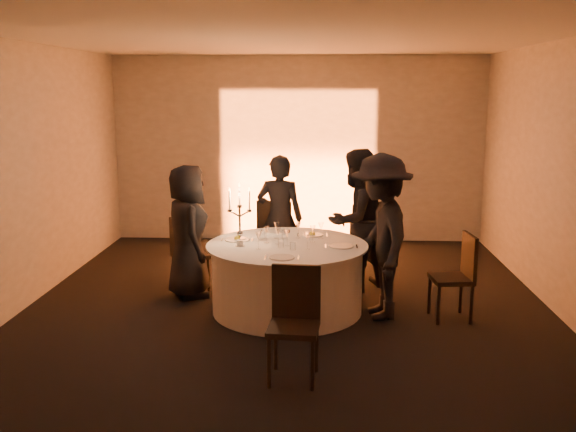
{
  "coord_description": "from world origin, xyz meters",
  "views": [
    {
      "loc": [
        0.35,
        -6.92,
        2.46
      ],
      "look_at": [
        0.0,
        0.2,
        1.05
      ],
      "focal_mm": 40.0,
      "sensor_mm": 36.0,
      "label": 1
    }
  ],
  "objects_px": {
    "chair_right": "(458,272)",
    "coffee_cup": "(240,243)",
    "banquet_table": "(287,277)",
    "chair_back_right": "(361,236)",
    "chair_back_left": "(276,233)",
    "guest_left": "(188,232)",
    "candelabra": "(240,220)",
    "guest_right": "(381,237)",
    "chair_left": "(184,250)",
    "guest_back_right": "(356,220)",
    "guest_back_left": "(280,218)",
    "chair_front": "(295,316)"
  },
  "relations": [
    {
      "from": "guest_back_right",
      "to": "coffee_cup",
      "type": "relative_size",
      "value": 15.99
    },
    {
      "from": "guest_right",
      "to": "coffee_cup",
      "type": "xyz_separation_m",
      "value": [
        -1.53,
        0.03,
        -0.1
      ]
    },
    {
      "from": "guest_left",
      "to": "candelabra",
      "type": "height_order",
      "value": "guest_left"
    },
    {
      "from": "chair_right",
      "to": "candelabra",
      "type": "relative_size",
      "value": 1.44
    },
    {
      "from": "guest_left",
      "to": "candelabra",
      "type": "relative_size",
      "value": 2.44
    },
    {
      "from": "chair_right",
      "to": "coffee_cup",
      "type": "height_order",
      "value": "chair_right"
    },
    {
      "from": "chair_left",
      "to": "chair_front",
      "type": "height_order",
      "value": "chair_front"
    },
    {
      "from": "guest_back_left",
      "to": "guest_back_right",
      "type": "distance_m",
      "value": 1.03
    },
    {
      "from": "coffee_cup",
      "to": "banquet_table",
      "type": "bearing_deg",
      "value": 12.16
    },
    {
      "from": "banquet_table",
      "to": "chair_left",
      "type": "distance_m",
      "value": 1.48
    },
    {
      "from": "chair_back_left",
      "to": "guest_back_left",
      "type": "xyz_separation_m",
      "value": [
        0.06,
        -0.16,
        0.23
      ]
    },
    {
      "from": "banquet_table",
      "to": "guest_back_left",
      "type": "relative_size",
      "value": 1.09
    },
    {
      "from": "guest_left",
      "to": "chair_back_left",
      "type": "bearing_deg",
      "value": -69.56
    },
    {
      "from": "banquet_table",
      "to": "chair_left",
      "type": "bearing_deg",
      "value": 152.27
    },
    {
      "from": "guest_left",
      "to": "guest_back_right",
      "type": "xyz_separation_m",
      "value": [
        2.01,
        0.35,
        0.08
      ]
    },
    {
      "from": "chair_back_left",
      "to": "chair_right",
      "type": "relative_size",
      "value": 1.11
    },
    {
      "from": "banquet_table",
      "to": "chair_right",
      "type": "xyz_separation_m",
      "value": [
        1.86,
        -0.18,
        0.15
      ]
    },
    {
      "from": "banquet_table",
      "to": "chair_back_right",
      "type": "height_order",
      "value": "chair_back_right"
    },
    {
      "from": "chair_back_left",
      "to": "guest_left",
      "type": "relative_size",
      "value": 0.65
    },
    {
      "from": "chair_back_left",
      "to": "candelabra",
      "type": "bearing_deg",
      "value": 82.09
    },
    {
      "from": "chair_back_right",
      "to": "candelabra",
      "type": "distance_m",
      "value": 1.84
    },
    {
      "from": "chair_front",
      "to": "chair_left",
      "type": "bearing_deg",
      "value": 126.2
    },
    {
      "from": "chair_front",
      "to": "coffee_cup",
      "type": "height_order",
      "value": "chair_front"
    },
    {
      "from": "chair_right",
      "to": "guest_back_left",
      "type": "height_order",
      "value": "guest_back_left"
    },
    {
      "from": "banquet_table",
      "to": "guest_right",
      "type": "xyz_separation_m",
      "value": [
        1.02,
        -0.14,
        0.52
      ]
    },
    {
      "from": "guest_left",
      "to": "coffee_cup",
      "type": "relative_size",
      "value": 14.49
    },
    {
      "from": "chair_left",
      "to": "guest_back_right",
      "type": "height_order",
      "value": "guest_back_right"
    },
    {
      "from": "chair_left",
      "to": "chair_back_right",
      "type": "bearing_deg",
      "value": -106.28
    },
    {
      "from": "chair_left",
      "to": "chair_back_right",
      "type": "xyz_separation_m",
      "value": [
        2.21,
        0.55,
        0.08
      ]
    },
    {
      "from": "guest_left",
      "to": "guest_right",
      "type": "distance_m",
      "value": 2.31
    },
    {
      "from": "guest_back_right",
      "to": "chair_right",
      "type": "bearing_deg",
      "value": 92.24
    },
    {
      "from": "guest_left",
      "to": "candelabra",
      "type": "bearing_deg",
      "value": -133.84
    },
    {
      "from": "chair_front",
      "to": "candelabra",
      "type": "bearing_deg",
      "value": 115.13
    },
    {
      "from": "guest_right",
      "to": "candelabra",
      "type": "height_order",
      "value": "guest_right"
    },
    {
      "from": "guest_left",
      "to": "coffee_cup",
      "type": "bearing_deg",
      "value": -150.73
    },
    {
      "from": "chair_right",
      "to": "guest_left",
      "type": "bearing_deg",
      "value": -107.96
    },
    {
      "from": "banquet_table",
      "to": "chair_left",
      "type": "xyz_separation_m",
      "value": [
        -1.31,
        0.69,
        0.12
      ]
    },
    {
      "from": "guest_right",
      "to": "chair_right",
      "type": "bearing_deg",
      "value": 79.41
    },
    {
      "from": "chair_back_left",
      "to": "guest_right",
      "type": "height_order",
      "value": "guest_right"
    },
    {
      "from": "chair_back_right",
      "to": "candelabra",
      "type": "height_order",
      "value": "candelabra"
    },
    {
      "from": "guest_back_left",
      "to": "banquet_table",
      "type": "bearing_deg",
      "value": 105.03
    },
    {
      "from": "banquet_table",
      "to": "chair_back_right",
      "type": "relative_size",
      "value": 1.73
    },
    {
      "from": "chair_back_left",
      "to": "guest_back_right",
      "type": "distance_m",
      "value": 1.18
    },
    {
      "from": "chair_right",
      "to": "chair_front",
      "type": "relative_size",
      "value": 0.97
    },
    {
      "from": "chair_front",
      "to": "chair_back_left",
      "type": "bearing_deg",
      "value": 101.58
    },
    {
      "from": "banquet_table",
      "to": "guest_back_right",
      "type": "bearing_deg",
      "value": 45.62
    },
    {
      "from": "chair_right",
      "to": "candelabra",
      "type": "distance_m",
      "value": 2.48
    },
    {
      "from": "coffee_cup",
      "to": "guest_back_left",
      "type": "bearing_deg",
      "value": 74.62
    },
    {
      "from": "chair_back_right",
      "to": "coffee_cup",
      "type": "bearing_deg",
      "value": 10.35
    },
    {
      "from": "chair_back_left",
      "to": "chair_back_right",
      "type": "distance_m",
      "value": 1.13
    }
  ]
}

